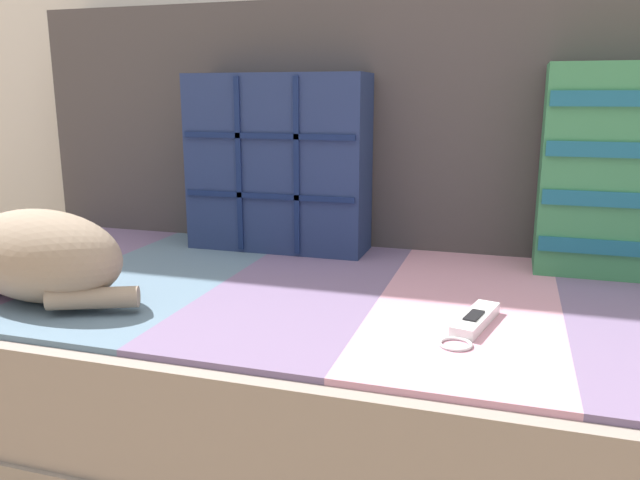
# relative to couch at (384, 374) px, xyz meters

# --- Properties ---
(couch) EXTENTS (1.96, 0.88, 0.35)m
(couch) POSITION_rel_couch_xyz_m (0.00, 0.00, 0.00)
(couch) COLOR gray
(couch) RESTS_ON ground_plane
(sofa_backrest) EXTENTS (1.92, 0.14, 0.56)m
(sofa_backrest) POSITION_rel_couch_xyz_m (-0.00, 0.37, 0.46)
(sofa_backrest) COLOR #474242
(sofa_backrest) RESTS_ON couch
(throw_pillow_quilted) EXTENTS (0.41, 0.14, 0.40)m
(throw_pillow_quilted) POSITION_rel_couch_xyz_m (-0.30, 0.23, 0.38)
(throw_pillow_quilted) COLOR navy
(throw_pillow_quilted) RESTS_ON couch
(sleeping_cat) EXTENTS (0.39, 0.20, 0.16)m
(sleeping_cat) POSITION_rel_couch_xyz_m (-0.58, -0.25, 0.25)
(sleeping_cat) COLOR gray
(sleeping_cat) RESTS_ON couch
(game_remote_near) EXTENTS (0.09, 0.20, 0.02)m
(game_remote_near) POSITION_rel_couch_xyz_m (0.17, -0.16, 0.19)
(game_remote_near) COLOR white
(game_remote_near) RESTS_ON couch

